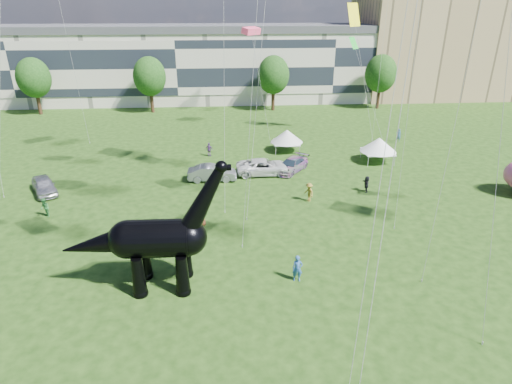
{
  "coord_description": "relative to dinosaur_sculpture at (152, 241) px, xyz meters",
  "views": [
    {
      "loc": [
        -0.3,
        -18.19,
        16.69
      ],
      "look_at": [
        1.7,
        8.0,
        5.0
      ],
      "focal_mm": 30.0,
      "sensor_mm": 36.0,
      "label": 1
    }
  ],
  "objects": [
    {
      "name": "terrace_row",
      "position": [
        -3.07,
        57.02,
        2.7
      ],
      "size": [
        78.0,
        11.0,
        12.0
      ],
      "primitive_type": "cube",
      "color": "beige",
      "rests_on": "ground"
    },
    {
      "name": "tree_far_left",
      "position": [
        -25.07,
        48.02,
        2.99
      ],
      "size": [
        5.2,
        5.2,
        9.44
      ],
      "color": "#382314",
      "rests_on": "ground"
    },
    {
      "name": "car_dark",
      "position": [
        11.72,
        19.45,
        -2.58
      ],
      "size": [
        4.64,
        5.12,
        1.43
      ],
      "primitive_type": "imported",
      "rotation": [
        0.0,
        0.0,
        -0.67
      ],
      "color": "#595960",
      "rests_on": "ground"
    },
    {
      "name": "dinosaur_sculpture",
      "position": [
        0.0,
        0.0,
        0.0
      ],
      "size": [
        10.64,
        2.96,
        8.73
      ],
      "rotation": [
        0.0,
        0.0,
        -0.02
      ],
      "color": "black",
      "rests_on": "ground"
    },
    {
      "name": "tree_far_right",
      "position": [
        30.93,
        48.02,
        2.99
      ],
      "size": [
        5.2,
        5.2,
        9.44
      ],
      "color": "#382314",
      "rests_on": "ground"
    },
    {
      "name": "ground",
      "position": [
        4.93,
        -4.98,
        -3.3
      ],
      "size": [
        220.0,
        220.0,
        0.0
      ],
      "primitive_type": "plane",
      "color": "#16330C",
      "rests_on": "ground"
    },
    {
      "name": "tree_mid_right",
      "position": [
        12.93,
        48.02,
        2.99
      ],
      "size": [
        5.2,
        5.2,
        9.44
      ],
      "color": "#382314",
      "rests_on": "ground"
    },
    {
      "name": "gazebo_near",
      "position": [
        12.15,
        26.25,
        -1.41
      ],
      "size": [
        4.05,
        4.05,
        2.69
      ],
      "rotation": [
        0.0,
        0.0,
        -0.05
      ],
      "color": "silver",
      "rests_on": "ground"
    },
    {
      "name": "visitors",
      "position": [
        1.87,
        9.52,
        -2.44
      ],
      "size": [
        48.49,
        40.83,
        1.84
      ],
      "color": "brown",
      "rests_on": "ground"
    },
    {
      "name": "apartment_block",
      "position": [
        44.93,
        60.02,
        7.7
      ],
      "size": [
        28.0,
        18.0,
        22.0
      ],
      "primitive_type": "cube",
      "color": "tan",
      "rests_on": "ground"
    },
    {
      "name": "gazebo_far",
      "position": [
        21.93,
        21.75,
        -1.32
      ],
      "size": [
        4.15,
        4.15,
        2.82
      ],
      "rotation": [
        0.0,
        0.0,
        -0.03
      ],
      "color": "white",
      "rests_on": "ground"
    },
    {
      "name": "car_grey",
      "position": [
        3.27,
        17.5,
        -2.48
      ],
      "size": [
        4.98,
        1.84,
        1.63
      ],
      "primitive_type": "imported",
      "rotation": [
        0.0,
        0.0,
        1.55
      ],
      "color": "gray",
      "rests_on": "ground"
    },
    {
      "name": "tree_mid_left",
      "position": [
        -7.07,
        48.02,
        2.99
      ],
      "size": [
        5.2,
        5.2,
        9.44
      ],
      "color": "#382314",
      "rests_on": "ground"
    },
    {
      "name": "car_white",
      "position": [
        8.7,
        18.83,
        -2.48
      ],
      "size": [
        5.92,
        2.82,
        1.63
      ],
      "primitive_type": "imported",
      "rotation": [
        0.0,
        0.0,
        1.59
      ],
      "color": "silver",
      "rests_on": "ground"
    },
    {
      "name": "car_silver",
      "position": [
        -12.59,
        15.5,
        -2.52
      ],
      "size": [
        3.82,
        4.87,
        1.55
      ],
      "primitive_type": "imported",
      "rotation": [
        0.0,
        0.0,
        0.51
      ],
      "color": "#B4B3B8",
      "rests_on": "ground"
    }
  ]
}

